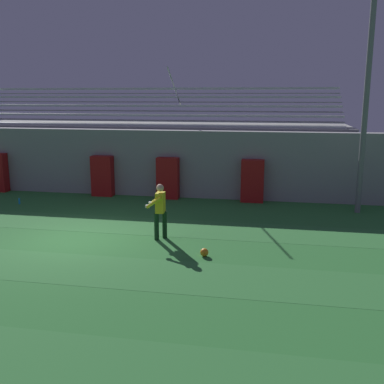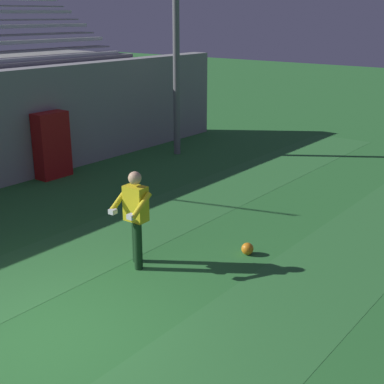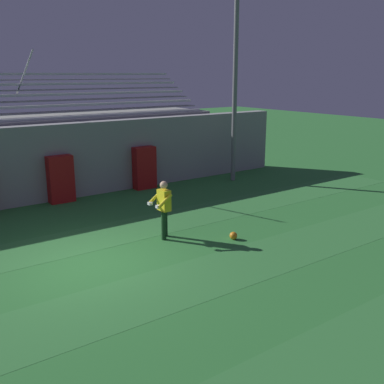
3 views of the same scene
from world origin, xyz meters
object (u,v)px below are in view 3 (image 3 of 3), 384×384
object	(u,v)px
goalkeeper	(164,206)
soccer_ball	(233,236)
padding_pillar_gate_right	(61,179)
padding_pillar_far_right	(144,168)
floodlight_pole	(236,50)

from	to	relation	value
goalkeeper	soccer_ball	size ratio (longest dim) A/B	7.59
soccer_ball	goalkeeper	bearing A→B (deg)	140.85
padding_pillar_gate_right	padding_pillar_far_right	bearing A→B (deg)	0.00
padding_pillar_far_right	floodlight_pole	distance (m)	6.17
padding_pillar_gate_right	soccer_ball	distance (m)	7.13
floodlight_pole	soccer_ball	xyz separation A→B (m)	(-4.82, -5.63, -5.42)
floodlight_pole	soccer_ball	size ratio (longest dim) A/B	40.26
padding_pillar_gate_right	floodlight_pole	world-z (taller)	floodlight_pole
padding_pillar_far_right	soccer_ball	bearing A→B (deg)	-97.84
padding_pillar_far_right	soccer_ball	world-z (taller)	padding_pillar_far_right
goalkeeper	soccer_ball	bearing A→B (deg)	-39.15
goalkeeper	floodlight_pole	bearing A→B (deg)	34.58
soccer_ball	padding_pillar_far_right	bearing A→B (deg)	82.16
padding_pillar_far_right	goalkeeper	size ratio (longest dim) A/B	1.03
floodlight_pole	soccer_ball	world-z (taller)	floodlight_pole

